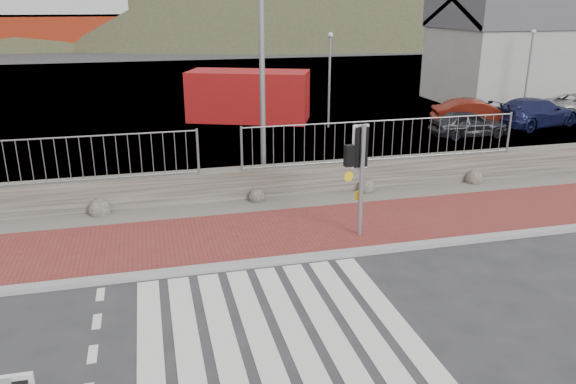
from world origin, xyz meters
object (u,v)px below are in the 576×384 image
object	(u,v)px
shipping_container	(249,96)
car_b	(477,114)
traffic_signal_far	(361,158)
car_c	(535,112)
streetlight	(266,11)
car_a	(468,124)

from	to	relation	value
shipping_container	car_b	world-z (taller)	shipping_container
traffic_signal_far	shipping_container	world-z (taller)	traffic_signal_far
car_b	car_c	bearing A→B (deg)	-80.41
shipping_container	traffic_signal_far	bearing A→B (deg)	-67.89
traffic_signal_far	streetlight	size ratio (longest dim) A/B	0.30
car_a	car_c	xyz separation A→B (m)	(3.95, 1.04, 0.10)
traffic_signal_far	car_a	bearing A→B (deg)	-140.54
shipping_container	car_b	distance (m)	10.39
shipping_container	car_c	world-z (taller)	shipping_container
traffic_signal_far	streetlight	bearing A→B (deg)	-81.03
traffic_signal_far	streetlight	world-z (taller)	streetlight
streetlight	car_c	distance (m)	15.25
shipping_container	car_c	distance (m)	13.03
car_a	car_c	bearing A→B (deg)	-73.77
traffic_signal_far	car_c	bearing A→B (deg)	-148.53
shipping_container	car_a	bearing A→B (deg)	-12.05
car_c	car_b	bearing A→B (deg)	68.50
streetlight	car_b	xyz separation A→B (m)	(10.74, 5.90, -4.47)
shipping_container	car_b	size ratio (longest dim) A/B	1.43
car_a	car_b	distance (m)	1.81
car_b	streetlight	bearing A→B (deg)	134.69
shipping_container	streetlight	bearing A→B (deg)	-75.03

